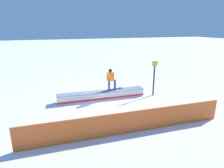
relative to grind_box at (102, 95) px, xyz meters
name	(u,v)px	position (x,y,z in m)	size (l,w,h in m)	color
ground_plane	(102,99)	(0.00, 0.00, -0.24)	(120.00, 120.00, 0.00)	white
grind_box	(102,95)	(0.00, 0.00, 0.00)	(5.53, 0.75, 0.53)	white
snowboarder	(111,79)	(-0.59, 0.04, 1.04)	(1.60, 0.74, 1.40)	#262A30
safety_fence	(129,122)	(0.00, 4.31, 0.26)	(9.12, 0.06, 0.99)	orange
trail_marker	(154,77)	(-3.43, 0.39, 0.98)	(0.40, 0.10, 2.29)	#262628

